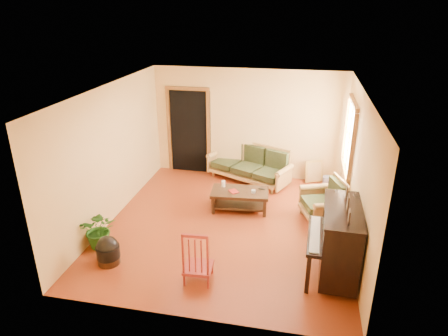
% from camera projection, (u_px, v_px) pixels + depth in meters
% --- Properties ---
extents(floor, '(5.00, 5.00, 0.00)m').
position_uv_depth(floor, '(227.00, 225.00, 7.67)').
color(floor, maroon).
rests_on(floor, ground).
extents(doorway, '(1.08, 0.16, 2.05)m').
position_uv_depth(doorway, '(189.00, 132.00, 9.79)').
color(doorway, black).
rests_on(doorway, floor).
extents(window, '(0.12, 1.36, 1.46)m').
position_uv_depth(window, '(350.00, 137.00, 7.86)').
color(window, white).
rests_on(window, right_wall).
extents(sofa, '(2.16, 1.59, 0.85)m').
position_uv_depth(sofa, '(248.00, 164.00, 9.44)').
color(sofa, '#A7793D').
rests_on(sofa, floor).
extents(coffee_table, '(1.21, 0.73, 0.42)m').
position_uv_depth(coffee_table, '(240.00, 200.00, 8.18)').
color(coffee_table, black).
rests_on(coffee_table, floor).
extents(armchair, '(1.06, 1.08, 0.86)m').
position_uv_depth(armchair, '(322.00, 200.00, 7.72)').
color(armchair, '#A7793D').
rests_on(armchair, floor).
extents(piano, '(0.82, 1.33, 1.15)m').
position_uv_depth(piano, '(340.00, 242.00, 6.07)').
color(piano, black).
rests_on(piano, floor).
extents(footstool, '(0.42, 0.42, 0.36)m').
position_uv_depth(footstool, '(108.00, 253.00, 6.49)').
color(footstool, black).
rests_on(footstool, floor).
extents(red_chair, '(0.45, 0.49, 0.91)m').
position_uv_depth(red_chair, '(198.00, 255.00, 5.99)').
color(red_chair, maroon).
rests_on(red_chair, floor).
extents(leaning_frame, '(0.42, 0.24, 0.55)m').
position_uv_depth(leaning_frame, '(314.00, 171.00, 9.41)').
color(leaning_frame, '#B48A3C').
rests_on(leaning_frame, floor).
extents(ceramic_crock, '(0.22, 0.22, 0.24)m').
position_uv_depth(ceramic_crock, '(327.00, 181.00, 9.25)').
color(ceramic_crock, '#354BA0').
rests_on(ceramic_crock, floor).
extents(potted_plant, '(0.75, 0.69, 0.69)m').
position_uv_depth(potted_plant, '(99.00, 229.00, 6.87)').
color(potted_plant, '#27621C').
rests_on(potted_plant, floor).
extents(book, '(0.25, 0.26, 0.02)m').
position_uv_depth(book, '(230.00, 192.00, 8.02)').
color(book, maroon).
rests_on(book, coffee_table).
extents(candle, '(0.09, 0.09, 0.13)m').
position_uv_depth(candle, '(223.00, 184.00, 8.26)').
color(candle, white).
rests_on(candle, coffee_table).
extents(glass_jar, '(0.09, 0.09, 0.06)m').
position_uv_depth(glass_jar, '(253.00, 191.00, 8.02)').
color(glass_jar, white).
rests_on(glass_jar, coffee_table).
extents(remote, '(0.14, 0.08, 0.01)m').
position_uv_depth(remote, '(262.00, 189.00, 8.16)').
color(remote, black).
rests_on(remote, coffee_table).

